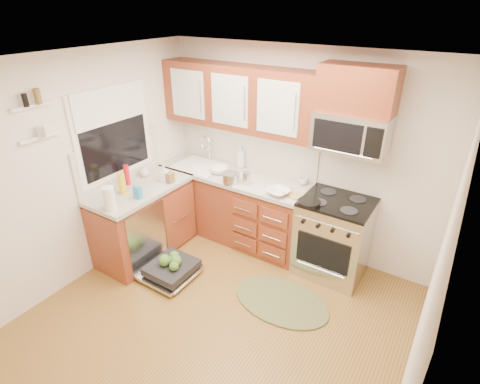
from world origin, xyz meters
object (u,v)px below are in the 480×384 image
Objects in this scene: dishwasher at (169,269)px; cutting_board at (293,194)px; upper_cabinets at (238,98)px; paper_towel_roll at (110,199)px; bowl_a at (278,192)px; skillet at (309,203)px; rug at (281,301)px; cup at (303,181)px; microwave at (351,132)px; range at (333,237)px; bowl_b at (219,170)px; stock_pot at (231,178)px; sink at (200,174)px.

cutting_board is at bearing 45.08° from dishwasher.
dishwasher is (-0.13, -1.27, -1.77)m from upper_cabinets.
upper_cabinets is 7.65× the size of paper_towel_roll.
bowl_a reaches higher than dishwasher.
dishwasher is 2.85× the size of skillet.
dishwasher reaches higher than rug.
cup is at bearing 71.62° from bowl_a.
rug is at bearing -104.73° from microwave.
cup is at bearing 156.90° from range.
cup reaches higher than dishwasher.
upper_cabinets is 8.07× the size of bowl_a.
bowl_b is (-1.57, -0.05, 0.49)m from range.
stock_pot is at bearing -150.53° from cup.
cup reaches higher than bowl_b.
rug is at bearing -69.94° from cutting_board.
skillet is (0.00, 0.55, 0.96)m from rug.
bowl_b is (-1.33, 0.20, -0.01)m from skillet.
microwave is 0.94m from cutting_board.
cup reaches higher than cutting_board.
range is at bearing 9.34° from stock_pot.
upper_cabinets is 1.53m from skillet.
upper_cabinets is 1.23m from bowl_a.
paper_towel_roll reaches higher than cutting_board.
stock_pot is at bearing -170.66° from range.
cutting_board is (-0.26, 0.71, 0.92)m from rug.
bowl_a is (0.89, 0.95, 0.86)m from dishwasher.
bowl_a is at bearing 46.83° from dishwasher.
bowl_a is at bearing 2.73° from stock_pot.
range is 3.74× the size of bowl_a.
bowl_b is at bearing 152.09° from stock_pot.
range reaches higher than dishwasher.
dishwasher is 3.31× the size of stock_pot.
microwave reaches higher than cup.
skillet is 2.11m from paper_towel_roll.
rug is 2.13m from paper_towel_roll.
bowl_b reaches higher than dishwasher.
bowl_a reaches higher than cutting_board.
upper_cabinets is at bearing 156.74° from bowl_a.
upper_cabinets reaches higher than bowl_b.
bowl_a is (1.33, 1.27, -0.10)m from paper_towel_roll.
sink is at bearing 155.03° from rug.
rug is at bearing -29.51° from stock_pot.
stock_pot is 0.83× the size of bowl_a.
microwave is 1.03m from bowl_a.
skillet is (-0.24, -0.25, 0.50)m from range.
cutting_board is at bearing -14.38° from upper_cabinets.
rug is 1.54m from stock_pot.
skillet is at bearing -2.20° from stock_pot.
bowl_a is 0.42m from cup.
upper_cabinets is 1.99m from range.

